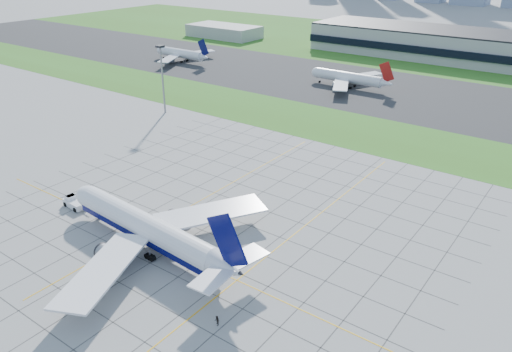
# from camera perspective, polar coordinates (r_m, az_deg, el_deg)

# --- Properties ---
(ground) EXTENTS (1400.00, 1400.00, 0.00)m
(ground) POSITION_cam_1_polar(r_m,az_deg,el_deg) (110.48, -8.97, -7.87)
(ground) COLOR #9D9D98
(ground) RESTS_ON ground
(grass_median) EXTENTS (700.00, 35.00, 0.04)m
(grass_median) POSITION_cam_1_polar(r_m,az_deg,el_deg) (178.26, 11.73, 5.05)
(grass_median) COLOR #38671D
(grass_median) RESTS_ON ground
(asphalt_taxiway) EXTENTS (700.00, 75.00, 0.04)m
(asphalt_taxiway) POSITION_cam_1_polar(r_m,az_deg,el_deg) (227.40, 17.76, 8.73)
(asphalt_taxiway) COLOR #383838
(asphalt_taxiway) RESTS_ON ground
(grass_far) EXTENTS (700.00, 145.00, 0.04)m
(grass_far) POSITION_cam_1_polar(r_m,az_deg,el_deg) (331.26, 24.40, 12.59)
(grass_far) COLOR #38671D
(grass_far) RESTS_ON ground
(apron_markings) EXTENTS (120.00, 130.00, 0.03)m
(apron_markings) POSITION_cam_1_polar(r_m,az_deg,el_deg) (116.97, -5.01, -5.61)
(apron_markings) COLOR #474744
(apron_markings) RESTS_ON ground
(service_block) EXTENTS (50.00, 25.00, 8.00)m
(service_block) POSITION_cam_1_polar(r_m,az_deg,el_deg) (360.43, -3.67, 16.18)
(service_block) COLOR #B7B7B2
(service_block) RESTS_ON ground
(light_mast) EXTENTS (2.50, 2.50, 25.60)m
(light_mast) POSITION_cam_1_polar(r_m,az_deg,el_deg) (193.50, -10.70, 11.72)
(light_mast) COLOR gray
(light_mast) RESTS_ON ground
(airliner) EXTENTS (53.72, 54.29, 16.90)m
(airliner) POSITION_cam_1_polar(r_m,az_deg,el_deg) (108.95, -12.39, -5.84)
(airliner) COLOR white
(airliner) RESTS_ON ground
(pushback_tug) EXTENTS (9.73, 3.78, 2.69)m
(pushback_tug) POSITION_cam_1_polar(r_m,az_deg,el_deg) (131.73, -20.05, -2.85)
(pushback_tug) COLOR white
(pushback_tug) RESTS_ON ground
(crew_near) EXTENTS (0.48, 0.64, 1.60)m
(crew_near) POSITION_cam_1_polar(r_m,az_deg,el_deg) (123.30, -15.94, -4.42)
(crew_near) COLOR black
(crew_near) RESTS_ON ground
(crew_far) EXTENTS (1.19, 1.17, 1.93)m
(crew_far) POSITION_cam_1_polar(r_m,az_deg,el_deg) (89.01, -4.49, -16.17)
(crew_far) COLOR black
(crew_far) RESTS_ON ground
(distant_jet_0) EXTENTS (35.81, 42.66, 14.08)m
(distant_jet_0) POSITION_cam_1_polar(r_m,az_deg,el_deg) (284.59, -8.53, 13.68)
(distant_jet_0) COLOR white
(distant_jet_0) RESTS_ON ground
(distant_jet_1) EXTENTS (37.71, 42.66, 14.08)m
(distant_jet_1) POSITION_cam_1_polar(r_m,az_deg,el_deg) (232.78, 10.58, 11.00)
(distant_jet_1) COLOR white
(distant_jet_1) RESTS_ON ground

